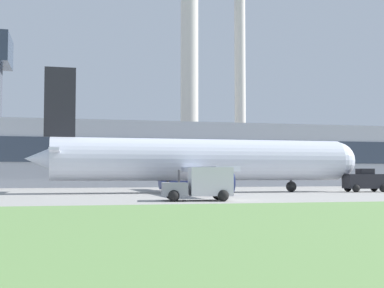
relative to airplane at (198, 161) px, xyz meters
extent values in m
plane|color=#999691|center=(-2.20, -0.33, -2.83)|extent=(400.00, 400.00, 0.00)
cube|color=#9EA3AD|center=(-2.20, 26.86, 1.30)|extent=(81.37, 15.05, 8.25)
cube|color=#2D3847|center=(-2.20, 19.28, 1.71)|extent=(79.74, 0.16, 2.97)
cylinder|color=beige|center=(11.72, 53.08, 15.11)|extent=(3.38, 3.38, 35.87)
cylinder|color=beige|center=(22.53, 54.83, 18.78)|extent=(2.20, 2.20, 43.22)
cylinder|color=silver|center=(0.39, 0.00, 0.08)|extent=(26.13, 3.67, 3.67)
sphere|color=silver|center=(13.46, 0.00, 0.08)|extent=(3.49, 3.49, 3.49)
cone|color=silver|center=(-12.67, 0.00, 0.08)|extent=(4.04, 3.49, 3.49)
cube|color=#232328|center=(-11.90, 0.00, 4.84)|extent=(2.57, 0.24, 5.86)
cube|color=silver|center=(-12.21, -3.37, 0.63)|extent=(0.76, 6.74, 0.20)
cube|color=silver|center=(-12.21, 3.37, 0.63)|extent=(0.76, 6.74, 0.20)
cube|color=silver|center=(-0.91, -6.35, -0.84)|extent=(1.69, 11.23, 0.36)
cube|color=silver|center=(-0.91, 6.35, -0.84)|extent=(1.69, 11.23, 0.36)
cylinder|color=navy|center=(-0.61, -6.89, -1.85)|extent=(3.15, 1.72, 1.72)
cylinder|color=navy|center=(-0.61, 6.89, -1.85)|extent=(3.15, 1.72, 1.72)
cylinder|color=#59595B|center=(8.89, 0.00, -1.59)|extent=(0.20, 0.20, 1.50)
sphere|color=black|center=(8.89, 0.00, -2.34)|extent=(0.97, 0.97, 0.97)
cylinder|color=#59595B|center=(-2.22, -2.44, -1.59)|extent=(0.20, 0.20, 1.50)
sphere|color=black|center=(-2.22, -2.44, -2.34)|extent=(0.97, 0.97, 0.97)
cylinder|color=#59595B|center=(-2.22, 2.44, -1.59)|extent=(0.20, 0.20, 1.50)
sphere|color=black|center=(-2.22, 2.44, -2.34)|extent=(0.97, 0.97, 0.97)
cube|color=#232328|center=(15.44, -1.72, -1.85)|extent=(3.88, 1.94, 1.32)
cube|color=black|center=(15.44, -1.72, -0.94)|extent=(1.39, 1.28, 0.50)
sphere|color=black|center=(16.71, -2.61, -2.48)|extent=(0.70, 0.70, 0.70)
sphere|color=black|center=(16.81, -0.99, -2.48)|extent=(0.70, 0.70, 0.70)
sphere|color=black|center=(14.07, -2.45, -2.48)|extent=(0.70, 0.70, 0.70)
sphere|color=black|center=(14.16, -0.83, -2.48)|extent=(0.70, 0.70, 0.70)
cube|color=gray|center=(-4.91, -13.63, -2.11)|extent=(1.77, 2.47, 0.81)
cube|color=silver|center=(-2.71, -13.92, -1.65)|extent=(2.82, 2.61, 1.73)
sphere|color=black|center=(-4.87, -12.53, -2.48)|extent=(0.70, 0.70, 0.70)
sphere|color=black|center=(-5.16, -14.70, -2.48)|extent=(0.70, 0.70, 0.70)
sphere|color=black|center=(-1.94, -12.92, -2.48)|extent=(0.70, 0.70, 0.70)
sphere|color=black|center=(-2.22, -15.09, -2.48)|extent=(0.70, 0.70, 0.70)
camera|label=1|loc=(-11.51, -45.78, -1.19)|focal=50.00mm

